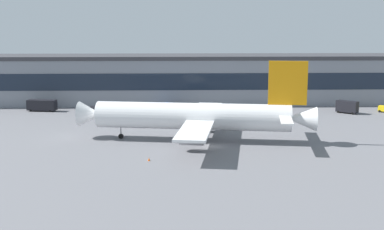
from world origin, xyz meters
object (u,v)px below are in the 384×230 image
object	(u,v)px
belt_loader	(171,106)
traffic_cone_0	(149,159)
crew_van	(100,109)
stair_truck	(347,106)
pushback_tractor	(234,108)
fuel_truck	(42,105)
airliner	(197,116)

from	to	relation	value
belt_loader	traffic_cone_0	distance (m)	57.40
crew_van	stair_truck	bearing A→B (deg)	-0.34
stair_truck	crew_van	size ratio (longest dim) A/B	1.13
pushback_tractor	crew_van	world-z (taller)	crew_van
fuel_truck	crew_van	bearing A→B (deg)	-18.38
fuel_truck	traffic_cone_0	distance (m)	65.88
belt_loader	fuel_truck	size ratio (longest dim) A/B	0.71
pushback_tractor	belt_loader	xyz separation A→B (m)	(-18.58, 2.88, 0.10)
belt_loader	stair_truck	bearing A→B (deg)	-7.98
airliner	stair_truck	xyz separation A→B (m)	(44.47, 33.76, -3.46)
airliner	traffic_cone_0	bearing A→B (deg)	-120.28
crew_van	traffic_cone_0	world-z (taller)	crew_van
traffic_cone_0	pushback_tractor	bearing A→B (deg)	67.75
stair_truck	traffic_cone_0	world-z (taller)	stair_truck
belt_loader	fuel_truck	distance (m)	37.65
pushback_tractor	fuel_truck	distance (m)	56.25
stair_truck	belt_loader	distance (m)	50.90
belt_loader	fuel_truck	xyz separation A→B (m)	(-37.63, -0.85, 0.73)
belt_loader	airliner	bearing A→B (deg)	-81.73
pushback_tractor	stair_truck	world-z (taller)	stair_truck
fuel_truck	airliner	bearing A→B (deg)	-42.54
stair_truck	fuel_truck	size ratio (longest dim) A/B	0.69
pushback_tractor	airliner	bearing A→B (deg)	-108.43
pushback_tractor	stair_truck	xyz separation A→B (m)	(31.83, -4.18, 0.93)
belt_loader	crew_van	xyz separation A→B (m)	(-20.16, -6.65, 0.31)
pushback_tractor	fuel_truck	bearing A→B (deg)	177.93
fuel_truck	crew_van	xyz separation A→B (m)	(17.47, -5.80, -0.42)
belt_loader	crew_van	bearing A→B (deg)	-161.74
airliner	belt_loader	world-z (taller)	airliner
airliner	traffic_cone_0	world-z (taller)	airliner
fuel_truck	pushback_tractor	bearing A→B (deg)	-2.07
airliner	crew_van	xyz separation A→B (m)	(-26.10, 34.17, -3.98)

